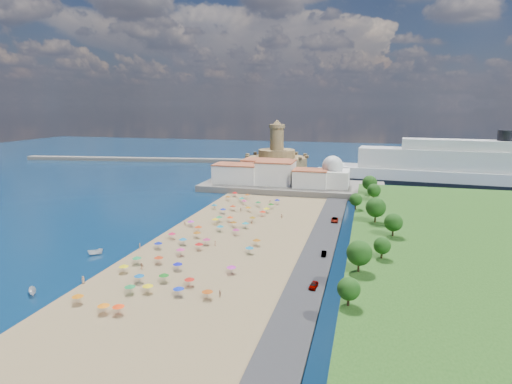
# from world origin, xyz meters

# --- Properties ---
(ground) EXTENTS (700.00, 700.00, 0.00)m
(ground) POSITION_xyz_m (0.00, 0.00, 0.00)
(ground) COLOR #071938
(ground) RESTS_ON ground
(terrace) EXTENTS (90.00, 36.00, 3.00)m
(terrace) POSITION_xyz_m (10.00, 73.00, 1.50)
(terrace) COLOR #59544C
(terrace) RESTS_ON ground
(jetty) EXTENTS (18.00, 70.00, 2.40)m
(jetty) POSITION_xyz_m (-12.00, 108.00, 1.20)
(jetty) COLOR #59544C
(jetty) RESTS_ON ground
(breakwater) EXTENTS (199.03, 34.77, 2.60)m
(breakwater) POSITION_xyz_m (-110.00, 153.00, 1.30)
(breakwater) COLOR #59544C
(breakwater) RESTS_ON ground
(waterfront_buildings) EXTENTS (57.00, 29.00, 11.00)m
(waterfront_buildings) POSITION_xyz_m (-3.05, 73.64, 7.88)
(waterfront_buildings) COLOR silver
(waterfront_buildings) RESTS_ON terrace
(domed_building) EXTENTS (16.00, 16.00, 15.00)m
(domed_building) POSITION_xyz_m (30.00, 71.00, 8.97)
(domed_building) COLOR silver
(domed_building) RESTS_ON terrace
(fortress) EXTENTS (40.00, 40.00, 32.40)m
(fortress) POSITION_xyz_m (-12.00, 138.00, 6.68)
(fortress) COLOR #A37F51
(fortress) RESTS_ON ground
(cruise_ship) EXTENTS (135.97, 30.38, 29.44)m
(cruise_ship) POSITION_xyz_m (95.09, 107.55, 8.72)
(cruise_ship) COLOR black
(cruise_ship) RESTS_ON ground
(beach_parasols) EXTENTS (30.98, 117.08, 2.20)m
(beach_parasols) POSITION_xyz_m (-1.24, -10.67, 2.15)
(beach_parasols) COLOR gray
(beach_parasols) RESTS_ON beach
(beachgoers) EXTENTS (34.98, 94.25, 1.87)m
(beachgoers) POSITION_xyz_m (-1.71, -4.37, 1.12)
(beachgoers) COLOR tan
(beachgoers) RESTS_ON beach
(moored_boats) EXTENTS (6.15, 30.32, 1.64)m
(moored_boats) POSITION_xyz_m (-26.51, -47.24, 0.79)
(moored_boats) COLOR white
(moored_boats) RESTS_ON ground
(parked_cars) EXTENTS (2.60, 63.46, 1.43)m
(parked_cars) POSITION_xyz_m (36.00, -7.38, 1.39)
(parked_cars) COLOR gray
(parked_cars) RESTS_ON promenade
(hillside_trees) EXTENTS (16.10, 108.83, 7.95)m
(hillside_trees) POSITION_xyz_m (48.42, -2.15, 10.22)
(hillside_trees) COLOR #382314
(hillside_trees) RESTS_ON hillside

